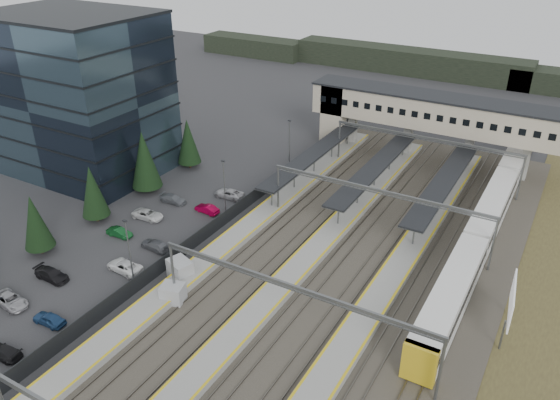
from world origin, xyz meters
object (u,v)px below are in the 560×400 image
Objects in this scene: relay_cabin_far at (173,294)px; footbridge at (415,112)px; train at (491,212)px; billboard at (512,302)px; office_building at (79,94)px; relay_cabin_near at (180,270)px.

footbridge is at bearing 79.24° from relay_cabin_far.
train is 9.93× the size of billboard.
footbridge is 24.45m from train.
relay_cabin_far is 51.83m from footbridge.
billboard is (31.45, 12.58, 2.69)m from relay_cabin_far.
office_building is 8.67× the size of relay_cabin_far.
relay_cabin_near is 4.31m from relay_cabin_far.
relay_cabin_near is at bearing -133.55° from train.
relay_cabin_far is at bearing -158.20° from billboard.
office_building is 41.30m from relay_cabin_far.
footbridge is (9.59, 50.48, 6.85)m from relay_cabin_far.
train is (60.00, 12.71, -10.00)m from office_building.
billboard is at bearing 14.72° from relay_cabin_near.
footbridge is 0.63× the size of train.
footbridge reaches higher than billboard.
relay_cabin_near is 0.52× the size of billboard.
billboard is (65.56, -7.90, -8.42)m from office_building.
office_building reaches higher than billboard.
relay_cabin_near is (32.04, -16.70, -11.03)m from office_building.
train is 21.40m from billboard.
office_building reaches higher than train.
billboard is (21.86, -37.90, -4.16)m from footbridge.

